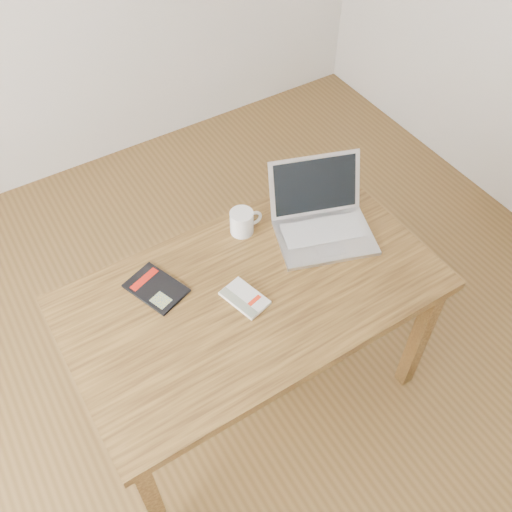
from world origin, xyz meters
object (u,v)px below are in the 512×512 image
black_guidebook (156,288)px  coffee_mug (243,222)px  desk (253,304)px  laptop (321,219)px  white_guidebook (245,298)px

black_guidebook → coffee_mug: (0.42, 0.08, 0.05)m
desk → laptop: size_ratio=2.97×
white_guidebook → coffee_mug: size_ratio=1.40×
white_guidebook → laptop: size_ratio=0.41×
white_guidebook → black_guidebook: size_ratio=0.75×
black_guidebook → desk: bearing=-52.7°
black_guidebook → laptop: (0.69, -0.07, 0.05)m
desk → laptop: (0.39, 0.12, 0.14)m
laptop → coffee_mug: bearing=170.0°
white_guidebook → laptop: 0.46m
laptop → coffee_mug: (-0.27, 0.15, -0.00)m
coffee_mug → desk: bearing=-107.1°
desk → coffee_mug: size_ratio=10.20×
desk → black_guidebook: size_ratio=5.50×
white_guidebook → coffee_mug: coffee_mug is taller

